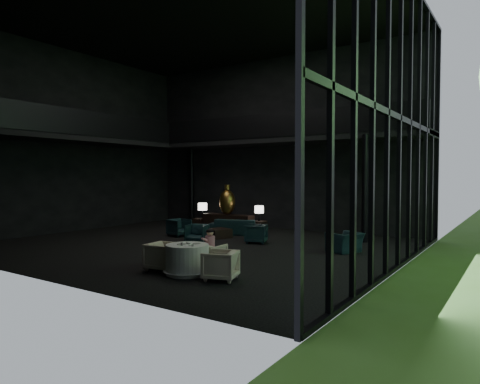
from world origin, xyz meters
The scene contains 35 objects.
floor centered at (0.00, 0.00, 0.00)m, with size 14.00×12.00×0.02m, color black.
ceiling centered at (0.00, 0.00, 8.00)m, with size 14.00×12.00×0.02m, color black.
wall_back centered at (0.00, 6.00, 4.00)m, with size 14.00×0.04×8.00m, color black.
wall_front centered at (0.00, -6.00, 4.00)m, with size 14.00×0.04×8.00m, color black.
wall_left centered at (-7.00, 0.00, 4.00)m, with size 0.04×12.00×8.00m, color black.
curtain_wall centered at (6.95, 0.00, 4.00)m, with size 0.20×12.00×8.00m, color black, non-canonical shape.
mezzanine_left centered at (-6.00, 0.00, 4.00)m, with size 2.00×12.00×0.25m, color black.
mezzanine_back centered at (1.00, 5.00, 4.00)m, with size 12.00×2.00×0.25m, color black.
railing_left centered at (-5.00, 0.00, 4.60)m, with size 0.06×12.00×1.00m, color black.
railing_back centered at (1.00, 4.00, 4.60)m, with size 12.00×0.06×1.00m, color black.
column_nw centered at (-5.00, 5.70, 2.00)m, with size 0.24×0.24×4.00m, color black.
column_ne centered at (4.80, 4.00, 2.00)m, with size 0.24×0.24×4.00m, color black.
console centered at (-1.09, 3.53, 0.39)m, with size 2.43×0.55×0.77m, color black.
bronze_urn centered at (-1.09, 3.47, 1.33)m, with size 0.70×0.70×1.31m.
side_table_left centered at (-2.69, 3.50, 0.25)m, with size 0.46×0.46×0.51m, color black.
table_lamp_left centered at (-2.69, 3.75, 1.01)m, with size 0.42×0.42×0.70m.
side_table_right centered at (0.51, 3.50, 0.29)m, with size 0.53×0.53×0.58m, color black.
table_lamp_right centered at (0.51, 3.53, 1.04)m, with size 0.38×0.38×0.63m.
sofa centered at (-0.34, 3.11, 0.48)m, with size 2.45×0.71×0.96m, color black.
lounge_armchair_west centered at (-2.02, 1.37, 0.39)m, with size 0.75×0.71×0.78m, color black.
lounge_armchair_east centered at (1.55, 1.58, 0.37)m, with size 0.73×0.68×0.75m, color black.
lounge_armchair_south centered at (-0.31, 0.43, 0.36)m, with size 0.71×0.66×0.73m, color black.
window_armchair centered at (4.92, 1.57, 0.39)m, with size 0.90×0.58×0.79m, color #14242C.
coffee_table centered at (-0.39, 1.89, 0.18)m, with size 0.81×0.81×0.36m, color black.
dining_table centered at (2.70, -3.61, 0.33)m, with size 1.22×1.22×0.75m.
dining_chair_north centered at (2.75, -2.74, 0.34)m, with size 0.66×0.62×0.68m, color #A69C8A.
dining_chair_east centered at (3.75, -3.62, 0.38)m, with size 0.74×0.70×0.77m, color tan.
dining_chair_west centered at (1.88, -3.60, 0.41)m, with size 0.79×0.74×0.81m, color #A99D8E.
child centered at (2.63, -2.58, 0.74)m, with size 0.27×0.27×0.58m.
plate_a centered at (2.61, -3.70, 0.76)m, with size 0.25×0.25×0.02m, color white.
plate_b centered at (2.83, -3.39, 0.76)m, with size 0.20×0.20×0.01m, color white.
saucer centered at (2.92, -3.71, 0.76)m, with size 0.14×0.14×0.01m, color white.
coffee_cup centered at (3.01, -3.75, 0.79)m, with size 0.07×0.07×0.05m, color white.
cereal_bowl centered at (2.69, -3.55, 0.79)m, with size 0.14×0.14×0.07m, color white.
cream_pot centered at (2.70, -3.81, 0.79)m, with size 0.06×0.06×0.07m, color #99999E.
Camera 1 is at (9.72, -11.75, 2.48)m, focal length 32.00 mm.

